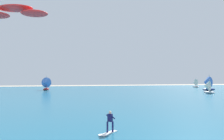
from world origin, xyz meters
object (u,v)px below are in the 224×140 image
object	(u,v)px
sailboat_mid_right	(207,83)
sailboat_mid_left	(195,83)
kitesurfer	(109,125)
kite	(15,12)
sailboat_far_left	(46,84)
sailboat_outermost	(207,87)

from	to	relation	value
sailboat_mid_right	sailboat_mid_left	bearing A→B (deg)	66.27
kitesurfer	sailboat_mid_left	bearing A→B (deg)	52.66
kite	sailboat_far_left	world-z (taller)	kite
sailboat_outermost	sailboat_mid_left	xyz separation A→B (m)	(15.72, 29.83, 0.05)
sailboat_mid_right	sailboat_mid_left	size ratio (longest dim) A/B	1.32
kite	sailboat_far_left	size ratio (longest dim) A/B	1.54
kite	kitesurfer	bearing A→B (deg)	-37.48
sailboat_mid_right	kitesurfer	bearing A→B (deg)	-132.57
kitesurfer	sailboat_outermost	world-z (taller)	sailboat_outermost
kitesurfer	sailboat_far_left	bearing A→B (deg)	101.52
kite	sailboat_mid_left	size ratio (longest dim) A/B	1.89
kite	sailboat_outermost	xyz separation A→B (m)	(40.29, 26.12, -9.15)
kite	sailboat_mid_right	bearing A→B (deg)	37.14
sailboat_far_left	sailboat_mid_right	world-z (taller)	sailboat_mid_right
sailboat_mid_right	sailboat_mid_left	world-z (taller)	sailboat_mid_right
sailboat_far_left	sailboat_mid_right	xyz separation A→B (m)	(49.59, -11.42, 0.16)
sailboat_far_left	sailboat_mid_right	distance (m)	50.89
sailboat_mid_left	kite	bearing A→B (deg)	-135.03
kitesurfer	sailboat_mid_right	world-z (taller)	sailboat_mid_right
kite	sailboat_outermost	size ratio (longest dim) A/B	1.95
kitesurfer	sailboat_far_left	distance (m)	54.64
kitesurfer	sailboat_mid_left	distance (m)	78.49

